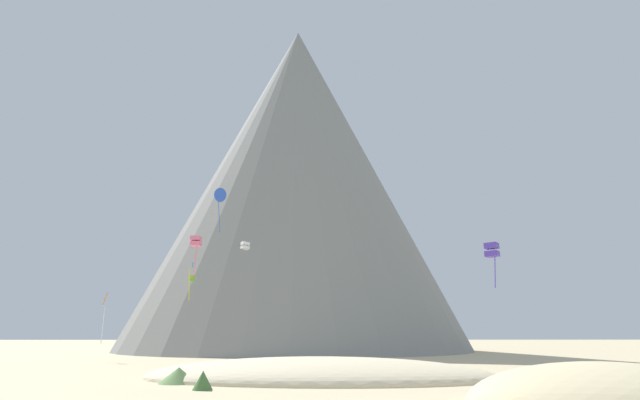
% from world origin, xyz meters
% --- Properties ---
extents(dune_foreground_left, '(26.42, 16.48, 2.94)m').
position_xyz_m(dune_foreground_left, '(-3.67, 16.46, 0.00)').
color(dune_foreground_left, beige).
rests_on(dune_foreground_left, ground_plane).
extents(bush_mid_center, '(1.50, 1.50, 0.93)m').
position_xyz_m(bush_mid_center, '(-9.80, 20.19, 0.47)').
color(bush_mid_center, '#568442').
rests_on(bush_mid_center, ground_plane).
extents(bush_near_right, '(1.50, 1.50, 1.06)m').
position_xyz_m(bush_near_right, '(-10.49, 8.71, 0.53)').
color(bush_near_right, '#477238').
rests_on(bush_near_right, ground_plane).
extents(bush_ridge_crest, '(2.60, 2.60, 1.00)m').
position_xyz_m(bush_ridge_crest, '(-12.77, 12.81, 0.50)').
color(bush_ridge_crest, '#668C4C').
rests_on(bush_ridge_crest, ground_plane).
extents(rock_massif, '(79.40, 79.40, 61.53)m').
position_xyz_m(rock_massif, '(-6.14, 74.63, 27.63)').
color(rock_massif, gray).
rests_on(rock_massif, ground_plane).
extents(kite_indigo_low, '(1.42, 1.42, 3.67)m').
position_xyz_m(kite_indigo_low, '(10.65, 20.57, 9.74)').
color(kite_indigo_low, '#5138B2').
extents(kite_white_mid, '(1.30, 1.28, 1.06)m').
position_xyz_m(kite_white_mid, '(-12.75, 47.83, 14.21)').
color(kite_white_mid, white).
extents(kite_cyan_low, '(0.47, 0.96, 4.74)m').
position_xyz_m(kite_cyan_low, '(-18.74, 43.63, 10.15)').
color(kite_cyan_low, '#33BCDB').
extents(kite_orange_low, '(0.56, 0.74, 5.65)m').
position_xyz_m(kite_orange_low, '(-27.62, 40.07, 5.79)').
color(kite_orange_low, orange).
extents(kite_rainbow_low, '(0.97, 0.99, 3.65)m').
position_xyz_m(kite_rainbow_low, '(-14.97, 26.83, 11.35)').
color(kite_rainbow_low, '#E5668C').
extents(kite_blue_mid, '(1.82, 1.69, 6.06)m').
position_xyz_m(kite_blue_mid, '(-16.34, 47.75, 20.98)').
color(kite_blue_mid, blue).
extents(kite_lime_low, '(0.80, 0.82, 0.91)m').
position_xyz_m(kite_lime_low, '(-20.25, 51.66, 10.28)').
color(kite_lime_low, '#8CD133').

